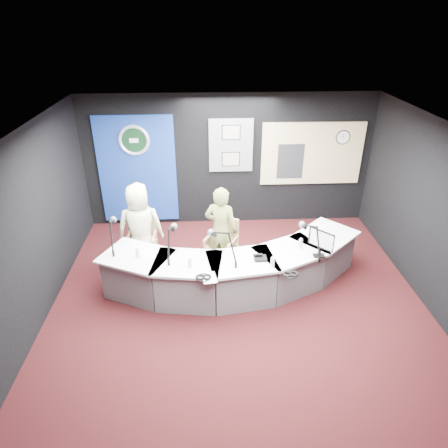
{
  "coord_description": "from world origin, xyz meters",
  "views": [
    {
      "loc": [
        -0.49,
        -4.96,
        4.21
      ],
      "look_at": [
        -0.2,
        0.8,
        1.1
      ],
      "focal_mm": 32.0,
      "sensor_mm": 36.0,
      "label": 1
    }
  ],
  "objects_px": {
    "person_woman": "(221,230)",
    "armchair_left": "(142,242)",
    "broadcast_desk": "(234,269)",
    "person_man": "(140,227)",
    "armchair_right": "(221,243)"
  },
  "relations": [
    {
      "from": "person_woman",
      "to": "armchair_left",
      "type": "bearing_deg",
      "value": 13.25
    },
    {
      "from": "armchair_left",
      "to": "broadcast_desk",
      "type": "bearing_deg",
      "value": -22.93
    },
    {
      "from": "broadcast_desk",
      "to": "person_man",
      "type": "height_order",
      "value": "person_man"
    },
    {
      "from": "armchair_left",
      "to": "person_man",
      "type": "height_order",
      "value": "person_man"
    },
    {
      "from": "broadcast_desk",
      "to": "armchair_left",
      "type": "height_order",
      "value": "armchair_left"
    },
    {
      "from": "armchair_left",
      "to": "armchair_right",
      "type": "xyz_separation_m",
      "value": [
        1.42,
        -0.16,
        0.02
      ]
    },
    {
      "from": "broadcast_desk",
      "to": "person_man",
      "type": "relative_size",
      "value": 2.76
    },
    {
      "from": "armchair_right",
      "to": "person_man",
      "type": "height_order",
      "value": "person_man"
    },
    {
      "from": "broadcast_desk",
      "to": "armchair_right",
      "type": "distance_m",
      "value": 0.63
    },
    {
      "from": "person_man",
      "to": "armchair_left",
      "type": "bearing_deg",
      "value": 173.72
    },
    {
      "from": "armchair_right",
      "to": "person_woman",
      "type": "relative_size",
      "value": 0.67
    },
    {
      "from": "person_man",
      "to": "person_woman",
      "type": "distance_m",
      "value": 1.43
    },
    {
      "from": "broadcast_desk",
      "to": "person_woman",
      "type": "relative_size",
      "value": 2.79
    },
    {
      "from": "broadcast_desk",
      "to": "armchair_left",
      "type": "bearing_deg",
      "value": 155.52
    },
    {
      "from": "broadcast_desk",
      "to": "armchair_right",
      "type": "xyz_separation_m",
      "value": [
        -0.19,
        0.58,
        0.16
      ]
    }
  ]
}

